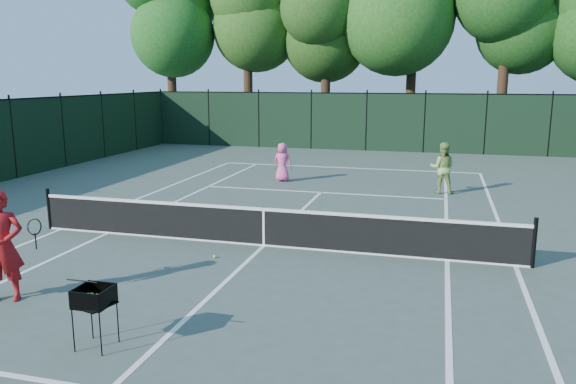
% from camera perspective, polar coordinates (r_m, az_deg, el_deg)
% --- Properties ---
extents(ground, '(90.00, 90.00, 0.00)m').
position_cam_1_polar(ground, '(13.12, -2.47, -5.49)').
color(ground, '#414F47').
rests_on(ground, ground).
extents(sideline_doubles_left, '(0.10, 23.77, 0.01)m').
position_cam_1_polar(sideline_doubles_left, '(15.63, -22.04, -3.53)').
color(sideline_doubles_left, white).
rests_on(sideline_doubles_left, ground).
extents(sideline_doubles_right, '(0.10, 23.77, 0.01)m').
position_cam_1_polar(sideline_doubles_right, '(12.66, 22.12, -6.99)').
color(sideline_doubles_right, white).
rests_on(sideline_doubles_right, ground).
extents(sideline_singles_left, '(0.10, 23.77, 0.01)m').
position_cam_1_polar(sideline_singles_left, '(14.85, -17.81, -4.00)').
color(sideline_singles_left, white).
rests_on(sideline_singles_left, ground).
extents(sideline_singles_right, '(0.10, 23.77, 0.01)m').
position_cam_1_polar(sideline_singles_right, '(12.55, 15.87, -6.72)').
color(sideline_singles_right, white).
rests_on(sideline_singles_right, ground).
extents(baseline_far, '(10.97, 0.10, 0.01)m').
position_cam_1_polar(baseline_far, '(24.44, 6.01, 2.46)').
color(baseline_far, white).
rests_on(baseline_far, ground).
extents(service_line_far, '(8.23, 0.10, 0.01)m').
position_cam_1_polar(service_line_far, '(19.13, 3.35, -0.04)').
color(service_line_far, white).
rests_on(service_line_far, ground).
extents(center_service_line, '(0.10, 12.80, 0.01)m').
position_cam_1_polar(center_service_line, '(13.12, -2.47, -5.47)').
color(center_service_line, white).
rests_on(center_service_line, ground).
extents(tennis_net, '(11.69, 0.09, 1.06)m').
position_cam_1_polar(tennis_net, '(12.99, -2.48, -3.48)').
color(tennis_net, black).
rests_on(tennis_net, ground).
extents(fence_far, '(24.00, 0.05, 3.00)m').
position_cam_1_polar(fence_far, '(30.28, 7.96, 7.02)').
color(fence_far, black).
rests_on(fence_far, ground).
extents(tree_0, '(6.40, 6.40, 13.14)m').
position_cam_1_polar(tree_0, '(37.69, -12.01, 17.90)').
color(tree_0, black).
rests_on(tree_0, ground).
extents(tree_2, '(6.00, 6.00, 12.40)m').
position_cam_1_polar(tree_2, '(34.65, 3.94, 17.98)').
color(tree_2, black).
rests_on(tree_2, ground).
extents(coach, '(0.85, 0.91, 1.97)m').
position_cam_1_polar(coach, '(10.92, -27.02, -4.92)').
color(coach, '#A21216').
rests_on(coach, ground).
extents(player_pink, '(0.74, 0.50, 1.46)m').
position_cam_1_polar(player_pink, '(21.06, -0.56, 3.05)').
color(player_pink, '#E95295').
rests_on(player_pink, ground).
extents(player_green, '(0.84, 0.65, 1.72)m').
position_cam_1_polar(player_green, '(19.57, 15.42, 2.38)').
color(player_green, '#8DAF57').
rests_on(player_green, ground).
extents(ball_hopper, '(0.58, 0.58, 0.92)m').
position_cam_1_polar(ball_hopper, '(8.61, -19.12, -10.05)').
color(ball_hopper, black).
rests_on(ball_hopper, ground).
extents(loose_ball_midcourt, '(0.07, 0.07, 0.07)m').
position_cam_1_polar(loose_ball_midcourt, '(12.35, -7.47, -6.52)').
color(loose_ball_midcourt, yellow).
rests_on(loose_ball_midcourt, ground).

